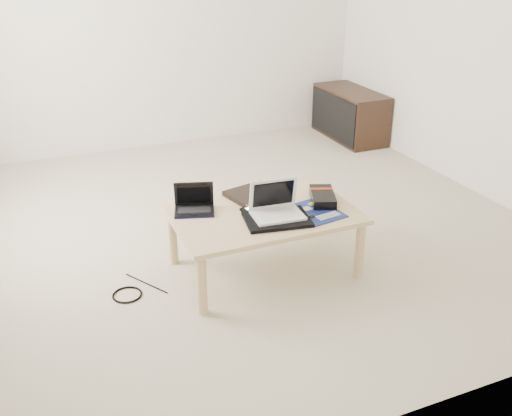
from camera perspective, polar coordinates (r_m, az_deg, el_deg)
name	(u,v)px	position (r m, az deg, el deg)	size (l,w,h in m)	color
ground	(242,224)	(4.18, -1.42, -1.60)	(4.00, 4.00, 0.00)	beige
coffee_table	(264,219)	(3.45, 0.83, -1.15)	(1.10, 0.70, 0.40)	tan
media_cabinet	(349,114)	(6.06, 9.31, 9.23)	(0.41, 0.90, 0.50)	#321D14
book	(254,194)	(3.64, -0.22, 1.41)	(0.37, 0.33, 0.03)	black
netbook	(194,205)	(3.45, -6.20, 0.28)	(0.28, 0.24, 0.17)	black
tablet	(268,209)	(3.45, 1.18, -0.12)	(0.32, 0.27, 0.01)	black
remote	(272,201)	(3.56, 1.61, 0.74)	(0.06, 0.20, 0.02)	silver
neoprene_sleeve	(277,219)	(3.33, 2.11, -1.12)	(0.37, 0.27, 0.02)	black
white_laptop	(276,208)	(3.34, 2.03, 0.03)	(0.31, 0.23, 0.21)	white
motherboard	(316,211)	(3.45, 5.97, -0.34)	(0.30, 0.36, 0.01)	#0D1656
gpu_box	(323,197)	(3.58, 6.67, 1.10)	(0.23, 0.31, 0.06)	black
cable_coil	(253,218)	(3.34, -0.28, -1.02)	(0.10, 0.10, 0.01)	black
floor_cable_coil	(127,295)	(3.45, -12.75, -8.46)	(0.17, 0.17, 0.01)	black
floor_cable_trail	(146,283)	(3.54, -10.91, -7.41)	(0.01, 0.01, 0.35)	black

